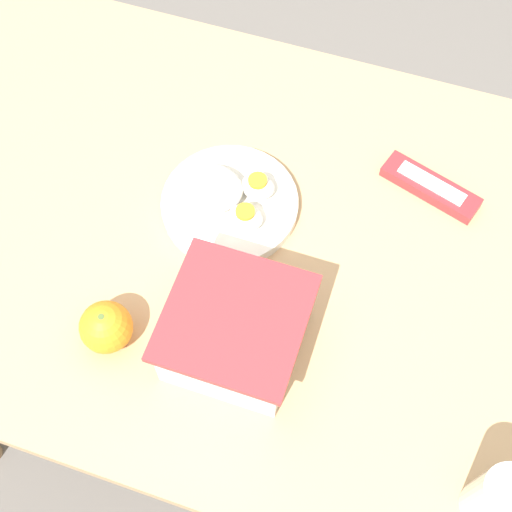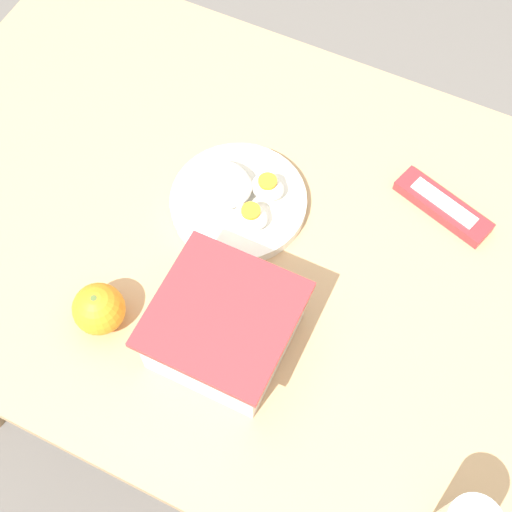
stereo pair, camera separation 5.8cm
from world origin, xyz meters
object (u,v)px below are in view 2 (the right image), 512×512
at_px(food_container, 224,329).
at_px(candy_bar, 443,206).
at_px(orange_fruit, 99,309).
at_px(rice_plate, 236,197).

xyz_separation_m(food_container, candy_bar, (-0.19, -0.32, -0.03)).
bearing_deg(candy_bar, orange_fruit, 45.76).
xyz_separation_m(orange_fruit, candy_bar, (-0.36, -0.37, -0.03)).
xyz_separation_m(rice_plate, candy_bar, (-0.28, -0.12, -0.01)).
height_order(food_container, candy_bar, food_container).
bearing_deg(orange_fruit, food_container, -164.68).
relative_size(food_container, orange_fruit, 2.48).
height_order(food_container, rice_plate, food_container).
bearing_deg(food_container, rice_plate, -67.32).
distance_m(food_container, rice_plate, 0.22).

